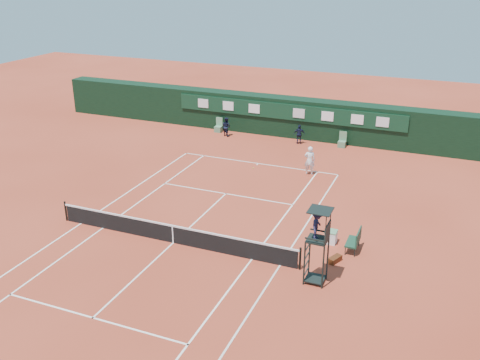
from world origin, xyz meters
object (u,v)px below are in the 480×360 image
umpire_chair (318,231)px  cooler (331,237)px  player_bench (355,240)px  tennis_net (173,234)px  player (310,160)px

umpire_chair → cooler: (-0.17, 3.62, -2.13)m
player_bench → tennis_net: bearing=-162.8°
tennis_net → umpire_chair: 7.56m
umpire_chair → tennis_net: bearing=174.6°
tennis_net → player: size_ratio=6.83×
player_bench → cooler: size_ratio=1.86×
umpire_chair → cooler: 4.21m
cooler → umpire_chair: bearing=-87.4°
umpire_chair → player: 12.58m
tennis_net → player_bench: same height
umpire_chair → cooler: size_ratio=5.30×
player_bench → player: size_ratio=0.64×
tennis_net → cooler: size_ratio=20.00×
player → player_bench: bearing=109.6°
tennis_net → player_bench: bearing=17.2°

